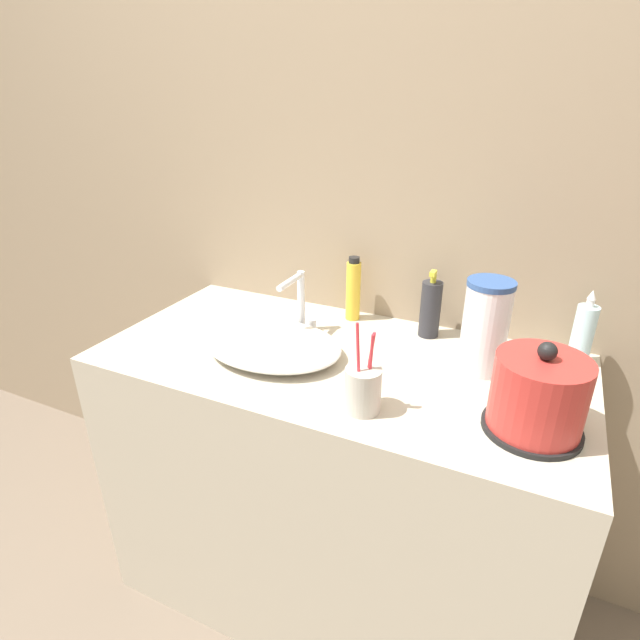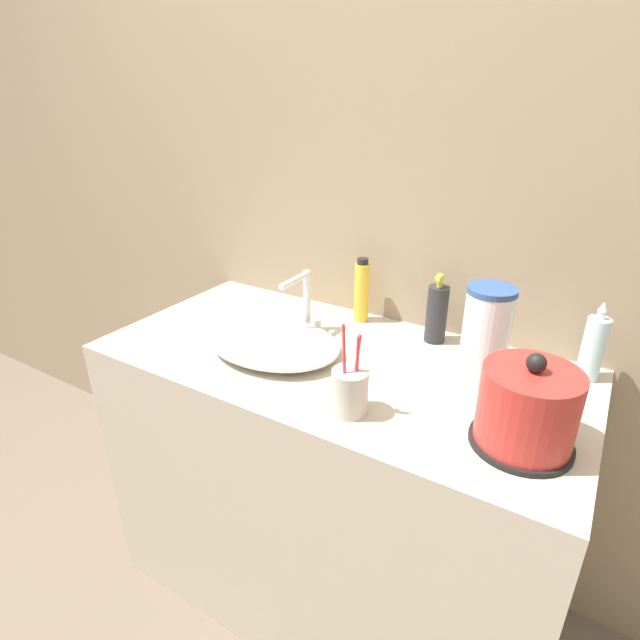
% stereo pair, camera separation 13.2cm
% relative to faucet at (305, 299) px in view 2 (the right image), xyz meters
% --- Properties ---
extents(wall_back, '(6.00, 0.04, 2.60)m').
position_rel_faucet_xyz_m(wall_back, '(0.16, 0.24, 0.32)').
color(wall_back, gray).
rests_on(wall_back, ground_plane).
extents(vanity_counter, '(1.29, 0.63, 0.87)m').
position_rel_faucet_xyz_m(vanity_counter, '(0.16, -0.10, -0.54)').
color(vanity_counter, '#B7AD99').
rests_on(vanity_counter, ground_plane).
extents(sink_basin, '(0.39, 0.29, 0.06)m').
position_rel_faucet_xyz_m(sink_basin, '(-0.01, -0.16, -0.07)').
color(sink_basin, white).
rests_on(sink_basin, vanity_counter).
extents(faucet, '(0.06, 0.14, 0.18)m').
position_rel_faucet_xyz_m(faucet, '(0.00, 0.00, 0.00)').
color(faucet, silver).
rests_on(faucet, vanity_counter).
extents(electric_kettle, '(0.20, 0.20, 0.21)m').
position_rel_faucet_xyz_m(electric_kettle, '(0.66, -0.22, -0.02)').
color(electric_kettle, black).
rests_on(electric_kettle, vanity_counter).
extents(toothbrush_cup, '(0.08, 0.08, 0.21)m').
position_rel_faucet_xyz_m(toothbrush_cup, '(0.31, -0.30, -0.05)').
color(toothbrush_cup, '#B7B2A8').
rests_on(toothbrush_cup, vanity_counter).
extents(lotion_bottle, '(0.06, 0.06, 0.20)m').
position_rel_faucet_xyz_m(lotion_bottle, '(0.35, 0.14, -0.02)').
color(lotion_bottle, '#28282D').
rests_on(lotion_bottle, vanity_counter).
extents(shampoo_bottle, '(0.04, 0.04, 0.20)m').
position_rel_faucet_xyz_m(shampoo_bottle, '(0.10, 0.16, -0.01)').
color(shampoo_bottle, gold).
rests_on(shampoo_bottle, vanity_counter).
extents(mouthwash_bottle, '(0.05, 0.05, 0.21)m').
position_rel_faucet_xyz_m(mouthwash_bottle, '(0.74, 0.14, -0.02)').
color(mouthwash_bottle, silver).
rests_on(mouthwash_bottle, vanity_counter).
extents(water_pitcher, '(0.12, 0.12, 0.24)m').
position_rel_faucet_xyz_m(water_pitcher, '(0.52, -0.00, 0.02)').
color(water_pitcher, silver).
rests_on(water_pitcher, vanity_counter).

